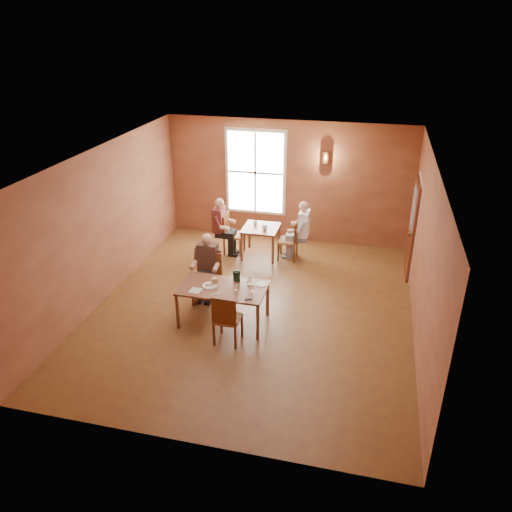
% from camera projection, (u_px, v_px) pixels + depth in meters
% --- Properties ---
extents(ground, '(6.00, 7.00, 0.01)m').
position_uv_depth(ground, '(254.00, 309.00, 9.76)').
color(ground, brown).
rests_on(ground, ground).
extents(wall_back, '(6.00, 0.04, 3.00)m').
position_uv_depth(wall_back, '(288.00, 182.00, 12.17)').
color(wall_back, brown).
rests_on(wall_back, ground).
extents(wall_front, '(6.00, 0.04, 3.00)m').
position_uv_depth(wall_front, '(184.00, 352.00, 6.05)').
color(wall_front, brown).
rests_on(wall_front, ground).
extents(wall_left, '(0.04, 7.00, 3.00)m').
position_uv_depth(wall_left, '(105.00, 224.00, 9.74)').
color(wall_left, brown).
rests_on(wall_left, ground).
extents(wall_right, '(0.04, 7.00, 3.00)m').
position_uv_depth(wall_right, '(425.00, 255.00, 8.47)').
color(wall_right, brown).
rests_on(wall_right, ground).
extents(ceiling, '(6.00, 7.00, 0.04)m').
position_uv_depth(ceiling, '(253.00, 158.00, 8.45)').
color(ceiling, white).
rests_on(ceiling, wall_back).
extents(window, '(1.36, 0.10, 1.96)m').
position_uv_depth(window, '(255.00, 173.00, 12.21)').
color(window, white).
rests_on(window, wall_back).
extents(door, '(0.12, 1.04, 2.10)m').
position_uv_depth(door, '(412.00, 229.00, 10.69)').
color(door, maroon).
rests_on(door, ground).
extents(wall_sconce, '(0.16, 0.16, 0.28)m').
position_uv_depth(wall_sconce, '(326.00, 157.00, 11.58)').
color(wall_sconce, brown).
rests_on(wall_sconce, wall_back).
extents(main_table, '(1.57, 0.89, 0.74)m').
position_uv_depth(main_table, '(223.00, 305.00, 9.19)').
color(main_table, brown).
rests_on(main_table, ground).
extents(chair_diner_main, '(0.43, 0.43, 0.98)m').
position_uv_depth(chair_diner_main, '(209.00, 279.00, 9.81)').
color(chair_diner_main, '#442311').
rests_on(chair_diner_main, ground).
extents(diner_main, '(0.52, 0.52, 1.30)m').
position_uv_depth(diner_main, '(208.00, 273.00, 9.71)').
color(diner_main, black).
rests_on(diner_main, ground).
extents(chair_empty, '(0.44, 0.44, 0.96)m').
position_uv_depth(chair_empty, '(228.00, 318.00, 8.59)').
color(chair_empty, '#562817').
rests_on(chair_empty, ground).
extents(plate_food, '(0.34, 0.34, 0.04)m').
position_uv_depth(plate_food, '(210.00, 285.00, 9.06)').
color(plate_food, white).
rests_on(plate_food, main_table).
extents(sandwich, '(0.12, 0.12, 0.11)m').
position_uv_depth(sandwich, '(215.00, 282.00, 9.10)').
color(sandwich, tan).
rests_on(sandwich, main_table).
extents(goblet_a, '(0.10, 0.10, 0.20)m').
position_uv_depth(goblet_a, '(249.00, 282.00, 8.99)').
color(goblet_a, white).
rests_on(goblet_a, main_table).
extents(goblet_b, '(0.09, 0.09, 0.19)m').
position_uv_depth(goblet_b, '(252.00, 290.00, 8.74)').
color(goblet_b, white).
rests_on(goblet_b, main_table).
extents(goblet_c, '(0.09, 0.09, 0.18)m').
position_uv_depth(goblet_c, '(236.00, 289.00, 8.79)').
color(goblet_c, white).
rests_on(goblet_c, main_table).
extents(menu_stand, '(0.14, 0.08, 0.21)m').
position_uv_depth(menu_stand, '(237.00, 276.00, 9.17)').
color(menu_stand, black).
rests_on(menu_stand, main_table).
extents(knife, '(0.20, 0.11, 0.00)m').
position_uv_depth(knife, '(217.00, 293.00, 8.82)').
color(knife, white).
rests_on(knife, main_table).
extents(napkin, '(0.21, 0.21, 0.01)m').
position_uv_depth(napkin, '(196.00, 290.00, 8.91)').
color(napkin, silver).
rests_on(napkin, main_table).
extents(side_plate, '(0.21, 0.21, 0.02)m').
position_uv_depth(side_plate, '(261.00, 285.00, 9.10)').
color(side_plate, silver).
rests_on(side_plate, main_table).
extents(sunglasses, '(0.13, 0.09, 0.02)m').
position_uv_depth(sunglasses, '(248.00, 299.00, 8.63)').
color(sunglasses, black).
rests_on(sunglasses, main_table).
extents(second_table, '(0.82, 0.82, 0.72)m').
position_uv_depth(second_table, '(261.00, 241.00, 11.77)').
color(second_table, brown).
rests_on(second_table, ground).
extents(chair_diner_white, '(0.42, 0.42, 0.95)m').
position_uv_depth(chair_diner_white, '(288.00, 240.00, 11.58)').
color(chair_diner_white, brown).
rests_on(chair_diner_white, ground).
extents(diner_white, '(0.54, 0.54, 1.36)m').
position_uv_depth(diner_white, '(290.00, 232.00, 11.48)').
color(diner_white, silver).
rests_on(diner_white, ground).
extents(chair_diner_maroon, '(0.43, 0.43, 0.98)m').
position_uv_depth(chair_diner_maroon, '(234.00, 234.00, 11.85)').
color(chair_diner_maroon, '#4B2715').
rests_on(chair_diner_maroon, ground).
extents(diner_maroon, '(0.53, 0.53, 1.34)m').
position_uv_depth(diner_maroon, '(233.00, 227.00, 11.78)').
color(diner_maroon, '#581D26').
rests_on(diner_maroon, ground).
extents(cup_a, '(0.16, 0.16, 0.10)m').
position_uv_depth(cup_a, '(265.00, 228.00, 11.46)').
color(cup_a, silver).
rests_on(cup_a, second_table).
extents(cup_b, '(0.12, 0.12, 0.09)m').
position_uv_depth(cup_b, '(255.00, 223.00, 11.72)').
color(cup_b, white).
rests_on(cup_b, second_table).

